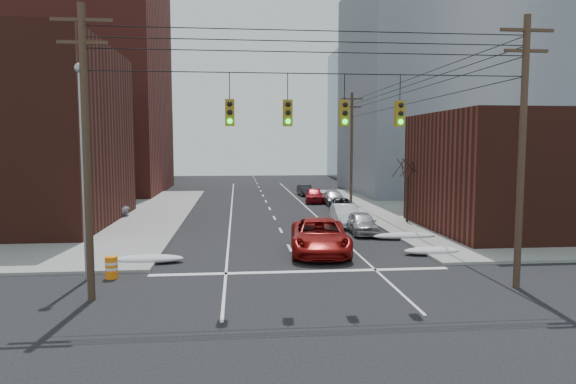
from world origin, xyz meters
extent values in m
plane|color=black|center=(0.00, 0.00, 0.00)|extent=(160.00, 160.00, 0.00)
cube|color=gray|center=(27.00, 27.00, 0.07)|extent=(40.00, 40.00, 0.15)
cube|color=maroon|center=(-24.00, 48.00, 15.00)|extent=(24.00, 20.00, 30.00)
cube|color=#451D14|center=(-26.00, 74.00, 6.00)|extent=(22.00, 18.00, 12.00)
cube|color=gray|center=(22.00, 44.00, 12.50)|extent=(22.00, 20.00, 25.00)
cube|color=gray|center=(24.00, 70.00, 11.00)|extent=(20.00, 18.00, 22.00)
cube|color=#451D14|center=(18.00, 16.00, 4.00)|extent=(16.00, 12.00, 8.00)
cylinder|color=#473323|center=(-8.50, 3.00, 5.50)|extent=(0.28, 0.28, 11.00)
cube|color=#473323|center=(-8.50, 3.00, 10.40)|extent=(2.20, 0.12, 0.12)
cube|color=#473323|center=(-8.50, 3.00, 9.60)|extent=(1.80, 0.12, 0.12)
cylinder|color=#473323|center=(8.50, 3.00, 5.50)|extent=(0.28, 0.28, 11.00)
cube|color=#473323|center=(8.50, 3.00, 10.40)|extent=(2.20, 0.12, 0.12)
cube|color=#473323|center=(8.50, 3.00, 9.60)|extent=(1.80, 0.12, 0.12)
cylinder|color=#473323|center=(8.50, 34.00, 5.50)|extent=(0.28, 0.28, 11.00)
cube|color=#473323|center=(8.50, 34.00, 10.40)|extent=(2.20, 0.12, 0.12)
cube|color=#473323|center=(8.50, 34.00, 9.60)|extent=(1.80, 0.12, 0.12)
cylinder|color=black|center=(0.00, 3.00, 8.60)|extent=(17.00, 0.04, 0.04)
cylinder|color=black|center=(-3.20, 3.00, 8.10)|extent=(0.03, 0.03, 1.00)
cube|color=olive|center=(-3.20, 3.00, 7.10)|extent=(0.35, 0.30, 1.00)
sphere|color=black|center=(-3.20, 2.83, 7.42)|extent=(0.20, 0.20, 0.20)
sphere|color=black|center=(-3.20, 2.83, 7.10)|extent=(0.20, 0.20, 0.20)
sphere|color=#0CE526|center=(-3.20, 2.83, 6.78)|extent=(0.20, 0.20, 0.20)
cylinder|color=black|center=(-1.00, 3.00, 8.10)|extent=(0.03, 0.03, 1.00)
cube|color=olive|center=(-1.00, 3.00, 7.10)|extent=(0.35, 0.30, 1.00)
sphere|color=black|center=(-1.00, 2.83, 7.42)|extent=(0.20, 0.20, 0.20)
sphere|color=black|center=(-1.00, 2.83, 7.10)|extent=(0.20, 0.20, 0.20)
sphere|color=#0CE526|center=(-1.00, 2.83, 6.78)|extent=(0.20, 0.20, 0.20)
cylinder|color=black|center=(1.20, 3.00, 8.10)|extent=(0.03, 0.03, 1.00)
cube|color=olive|center=(1.20, 3.00, 7.10)|extent=(0.35, 0.30, 1.00)
sphere|color=black|center=(1.20, 2.83, 7.42)|extent=(0.20, 0.20, 0.20)
sphere|color=black|center=(1.20, 2.83, 7.10)|extent=(0.20, 0.20, 0.20)
sphere|color=#0CE526|center=(1.20, 2.83, 6.78)|extent=(0.20, 0.20, 0.20)
cylinder|color=black|center=(3.40, 3.00, 8.10)|extent=(0.03, 0.03, 1.00)
cube|color=olive|center=(3.40, 3.00, 7.10)|extent=(0.35, 0.30, 1.00)
sphere|color=black|center=(3.40, 2.83, 7.42)|extent=(0.20, 0.20, 0.20)
sphere|color=black|center=(3.40, 2.83, 7.10)|extent=(0.20, 0.20, 0.20)
sphere|color=#0CE526|center=(3.40, 2.83, 6.78)|extent=(0.20, 0.20, 0.20)
cylinder|color=gray|center=(-9.50, 6.00, 4.50)|extent=(0.18, 0.18, 9.00)
sphere|color=gray|center=(-9.50, 6.00, 9.10)|extent=(0.44, 0.44, 0.44)
cylinder|color=black|center=(9.60, 20.00, 1.75)|extent=(0.20, 0.20, 3.50)
cylinder|color=black|center=(9.98, 20.12, 4.07)|extent=(0.27, 0.82, 1.19)
cylinder|color=black|center=(9.82, 20.57, 4.16)|extent=(1.17, 0.54, 1.38)
cylinder|color=black|center=(9.17, 20.74, 4.19)|extent=(1.44, 1.00, 1.48)
cylinder|color=black|center=(9.20, 20.06, 4.07)|extent=(0.17, 0.84, 1.19)
cylinder|color=black|center=(9.15, 19.58, 4.16)|extent=(0.82, 0.99, 1.40)
cylinder|color=black|center=(9.66, 19.15, 4.19)|extent=(1.74, 0.21, 1.43)
cylinder|color=black|center=(9.93, 19.77, 4.07)|extent=(0.48, 0.73, 1.20)
ellipsoid|color=silver|center=(-7.40, 9.00, 0.21)|extent=(3.50, 1.08, 0.42)
ellipsoid|color=silver|center=(7.40, 9.50, 0.21)|extent=(3.00, 1.08, 0.42)
ellipsoid|color=silver|center=(7.40, 14.00, 0.21)|extent=(4.00, 1.08, 0.42)
imported|color=maroon|center=(1.50, 10.54, 0.92)|extent=(3.71, 6.91, 1.84)
imported|color=#A4A5A9|center=(5.23, 16.17, 0.73)|extent=(1.83, 4.30, 1.45)
imported|color=silver|center=(4.80, 19.47, 0.77)|extent=(1.82, 4.75, 1.54)
imported|color=black|center=(6.11, 27.03, 0.61)|extent=(2.51, 4.57, 1.21)
imported|color=#B4B3B9|center=(6.40, 32.15, 0.67)|extent=(2.04, 4.68, 1.34)
imported|color=maroon|center=(4.80, 34.46, 0.75)|extent=(2.28, 4.60, 1.51)
imported|color=black|center=(4.80, 41.43, 0.63)|extent=(1.56, 3.91, 1.27)
imported|color=white|center=(-15.45, 24.37, 0.84)|extent=(4.45, 2.61, 1.38)
imported|color=#B4B4B9|center=(-14.36, 25.27, 0.91)|extent=(5.77, 3.31, 1.51)
imported|color=black|center=(-16.14, 18.70, 0.94)|extent=(5.54, 2.53, 1.57)
imported|color=#9FA0A4|center=(-16.52, 30.18, 0.86)|extent=(4.47, 3.00, 1.41)
cylinder|color=orange|center=(-8.50, 6.16, 0.49)|extent=(0.71, 0.71, 0.98)
cylinder|color=white|center=(-8.50, 6.16, 0.69)|extent=(0.72, 0.72, 0.12)
cylinder|color=white|center=(-8.50, 6.16, 0.44)|extent=(0.72, 0.72, 0.12)
camera|label=1|loc=(-2.94, -16.69, 5.92)|focal=32.00mm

